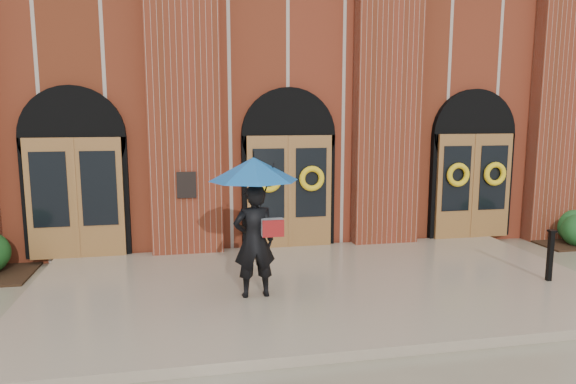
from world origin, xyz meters
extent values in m
plane|color=gray|center=(0.00, 0.00, 0.00)|extent=(90.00, 90.00, 0.00)
cube|color=gray|center=(0.00, 0.15, 0.07)|extent=(10.00, 5.30, 0.15)
cube|color=maroon|center=(0.00, 8.90, 3.50)|extent=(16.00, 12.00, 7.00)
cube|color=black|center=(-2.25, 2.47, 1.65)|extent=(0.40, 0.05, 0.55)
cube|color=maroon|center=(-2.25, 2.73, 3.50)|extent=(1.50, 0.45, 7.00)
cube|color=maroon|center=(2.25, 2.73, 3.50)|extent=(1.50, 0.45, 7.00)
cube|color=maroon|center=(6.75, 2.73, 3.50)|extent=(1.50, 0.45, 7.00)
cube|color=brown|center=(-4.50, 2.71, 1.40)|extent=(1.90, 0.10, 2.50)
cylinder|color=black|center=(-4.50, 2.85, 2.65)|extent=(2.10, 0.22, 2.10)
cube|color=brown|center=(0.00, 2.71, 1.40)|extent=(1.90, 0.10, 2.50)
cylinder|color=black|center=(0.00, 2.85, 2.65)|extent=(2.10, 0.22, 2.10)
cube|color=brown|center=(4.50, 2.71, 1.40)|extent=(1.90, 0.10, 2.50)
cylinder|color=black|center=(4.50, 2.85, 2.65)|extent=(2.10, 0.22, 2.10)
torus|color=yellow|center=(-0.48, 2.59, 1.70)|extent=(0.57, 0.13, 0.57)
torus|color=yellow|center=(0.48, 2.59, 1.70)|extent=(0.57, 0.13, 0.57)
torus|color=yellow|center=(4.02, 2.59, 1.70)|extent=(0.57, 0.13, 0.57)
torus|color=yellow|center=(4.98, 2.59, 1.70)|extent=(0.57, 0.13, 0.57)
imported|color=black|center=(-1.19, -0.29, 1.08)|extent=(0.70, 0.47, 1.87)
cone|color=#135598|center=(-1.19, -0.29, 2.26)|extent=(1.50, 1.50, 0.37)
cylinder|color=black|center=(-1.14, -0.34, 1.77)|extent=(0.02, 0.02, 0.62)
cube|color=#A2A5A7|center=(-0.92, -0.44, 1.33)|extent=(0.36, 0.19, 0.27)
cube|color=maroon|center=(-0.92, -0.54, 1.33)|extent=(0.35, 0.04, 0.27)
cube|color=black|center=(4.11, -0.55, 0.60)|extent=(0.09, 0.09, 0.90)
cube|color=black|center=(4.11, -0.55, 1.07)|extent=(0.13, 0.13, 0.04)
camera|label=1|loc=(-2.24, -8.36, 3.15)|focal=32.00mm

